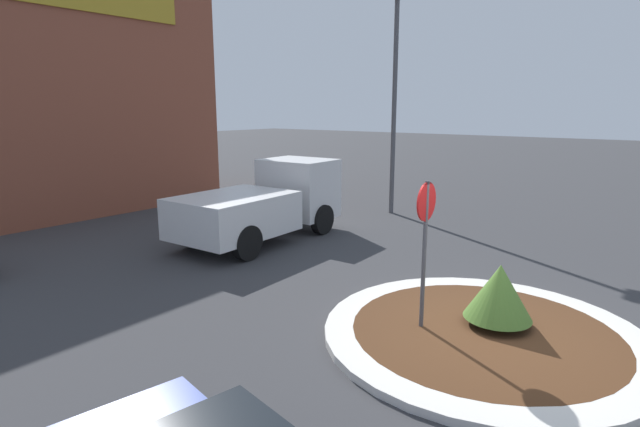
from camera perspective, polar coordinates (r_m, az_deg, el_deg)
ground_plane at (r=8.78m, az=18.13°, el=-13.33°), size 120.00×120.00×0.00m
traffic_island at (r=8.75m, az=18.16°, el=-12.95°), size 5.17×5.17×0.13m
stop_sign at (r=8.11m, az=11.93°, el=-2.07°), size 0.62×0.07×2.55m
island_shrub at (r=8.77m, az=19.78°, el=-8.38°), size 1.10×1.10×1.04m
utility_truck at (r=14.15m, az=-6.24°, el=1.25°), size 5.21×2.39×2.14m
storefront_building at (r=20.55m, az=-30.83°, el=11.14°), size 12.21×6.07×7.90m
light_pole at (r=17.59m, az=8.53°, el=13.81°), size 0.70×0.30×7.39m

